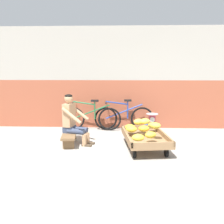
% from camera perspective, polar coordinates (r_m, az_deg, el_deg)
% --- Properties ---
extents(ground_plane, '(80.00, 80.00, 0.00)m').
position_cam_1_polar(ground_plane, '(4.47, 5.79, -12.66)').
color(ground_plane, '#A39E93').
extents(back_wall, '(16.00, 0.30, 2.86)m').
position_cam_1_polar(back_wall, '(7.28, 4.57, 7.70)').
color(back_wall, '#A35138').
rests_on(back_wall, ground).
extents(banana_cart, '(1.02, 1.54, 0.36)m').
position_cam_1_polar(banana_cart, '(5.42, 7.55, -5.93)').
color(banana_cart, '#8E6B47').
rests_on(banana_cart, ground).
extents(banana_pile, '(0.82, 1.30, 0.26)m').
position_cam_1_polar(banana_pile, '(5.37, 7.03, -3.56)').
color(banana_pile, yellow).
rests_on(banana_pile, banana_cart).
extents(low_bench, '(0.44, 1.13, 0.27)m').
position_cam_1_polar(low_bench, '(5.86, -9.61, -5.17)').
color(low_bench, brown).
rests_on(low_bench, ground).
extents(vendor_seated, '(0.73, 0.58, 1.14)m').
position_cam_1_polar(vendor_seated, '(5.74, -8.93, -1.70)').
color(vendor_seated, tan).
rests_on(vendor_seated, ground).
extents(plastic_crate, '(0.36, 0.28, 0.30)m').
position_cam_1_polar(plastic_crate, '(6.42, 9.03, -4.26)').
color(plastic_crate, '#234CA8').
rests_on(plastic_crate, ground).
extents(weighing_scale, '(0.30, 0.30, 0.29)m').
position_cam_1_polar(weighing_scale, '(6.35, 9.11, -1.61)').
color(weighing_scale, '#28282D').
rests_on(weighing_scale, plastic_crate).
extents(bicycle_near_left, '(1.66, 0.48, 0.86)m').
position_cam_1_polar(bicycle_near_left, '(6.99, -4.75, -1.30)').
color(bicycle_near_left, black).
rests_on(bicycle_near_left, ground).
extents(bicycle_far_left, '(1.66, 0.48, 0.86)m').
position_cam_1_polar(bicycle_far_left, '(7.03, 2.72, -1.21)').
color(bicycle_far_left, black).
rests_on(bicycle_far_left, ground).
extents(shopping_bag, '(0.18, 0.12, 0.24)m').
position_cam_1_polar(shopping_bag, '(5.93, 9.66, -5.78)').
color(shopping_bag, '#3370B7').
rests_on(shopping_bag, ground).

